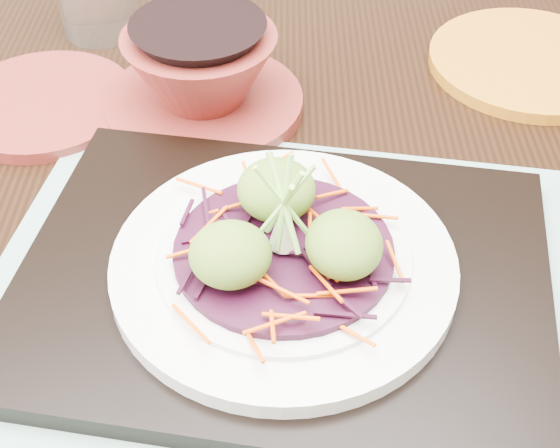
{
  "coord_description": "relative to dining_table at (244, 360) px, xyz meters",
  "views": [
    {
      "loc": [
        -0.01,
        -0.47,
        1.24
      ],
      "look_at": [
        0.04,
        -0.09,
        0.87
      ],
      "focal_mm": 50.0,
      "sensor_mm": 36.0,
      "label": 1
    }
  ],
  "objects": [
    {
      "name": "carrot_julienne",
      "position": [
        0.03,
        -0.02,
        0.16
      ],
      "size": [
        0.18,
        0.18,
        0.01
      ],
      "primitive_type": null,
      "color": "#EE5004",
      "rests_on": "cabbage_bed"
    },
    {
      "name": "terracotta_bowl_set",
      "position": [
        -0.01,
        0.2,
        0.14
      ],
      "size": [
        0.19,
        0.19,
        0.07
      ],
      "rotation": [
        0.0,
        0.0,
        -0.08
      ],
      "color": "maroon",
      "rests_on": "dining_table"
    },
    {
      "name": "dining_table",
      "position": [
        0.0,
        0.0,
        0.0
      ],
      "size": [
        1.42,
        1.04,
        0.82
      ],
      "rotation": [
        0.0,
        0.0,
        -0.13
      ],
      "color": "black",
      "rests_on": "ground"
    },
    {
      "name": "terracotta_side_plate",
      "position": [
        -0.16,
        0.22,
        0.11
      ],
      "size": [
        0.2,
        0.2,
        0.01
      ],
      "primitive_type": "cylinder",
      "rotation": [
        0.0,
        0.0,
        -0.24
      ],
      "color": "maroon",
      "rests_on": "dining_table"
    },
    {
      "name": "guacamole_scoops",
      "position": [
        0.03,
        -0.02,
        0.17
      ],
      "size": [
        0.13,
        0.11,
        0.04
      ],
      "color": "#557924",
      "rests_on": "cabbage_bed"
    },
    {
      "name": "serving_tray",
      "position": [
        0.03,
        -0.02,
        0.12
      ],
      "size": [
        0.43,
        0.36,
        0.02
      ],
      "primitive_type": "cube",
      "rotation": [
        0.0,
        0.0,
        -0.29
      ],
      "color": "black",
      "rests_on": "placemat"
    },
    {
      "name": "cabbage_bed",
      "position": [
        0.03,
        -0.02,
        0.15
      ],
      "size": [
        0.15,
        0.15,
        0.01
      ],
      "primitive_type": "cylinder",
      "color": "#330A1C",
      "rests_on": "white_plate"
    },
    {
      "name": "white_plate",
      "position": [
        0.03,
        -0.02,
        0.14
      ],
      "size": [
        0.24,
        0.24,
        0.02
      ],
      "color": "silver",
      "rests_on": "serving_tray"
    },
    {
      "name": "yellow_plate",
      "position": [
        0.3,
        0.23,
        0.11
      ],
      "size": [
        0.25,
        0.25,
        0.01
      ],
      "primitive_type": "cylinder",
      "rotation": [
        0.0,
        0.0,
        -0.38
      ],
      "color": "#A96012",
      "rests_on": "dining_table"
    },
    {
      "name": "placemat",
      "position": [
        0.03,
        -0.02,
        0.11
      ],
      "size": [
        0.49,
        0.43,
        0.0
      ],
      "primitive_type": "cube",
      "rotation": [
        0.0,
        0.0,
        -0.29
      ],
      "color": "gray",
      "rests_on": "dining_table"
    },
    {
      "name": "scallion_garnish",
      "position": [
        0.03,
        -0.02,
        0.19
      ],
      "size": [
        0.05,
        0.05,
        0.08
      ],
      "primitive_type": null,
      "color": "#8DD153",
      "rests_on": "cabbage_bed"
    }
  ]
}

